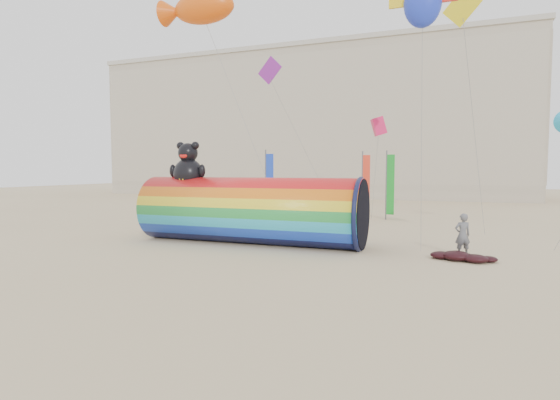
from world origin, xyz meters
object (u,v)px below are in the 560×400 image
(windsock_assembly, at_px, (250,209))
(kite_handler, at_px, (463,235))
(hotel_building, at_px, (307,126))
(fabric_bundle, at_px, (462,257))

(windsock_assembly, distance_m, kite_handler, 10.15)
(windsock_assembly, height_order, kite_handler, windsock_assembly)
(hotel_building, height_order, windsock_assembly, hotel_building)
(kite_handler, xyz_separation_m, fabric_bundle, (-0.04, -1.03, -0.77))
(kite_handler, relative_size, fabric_bundle, 0.72)
(windsock_assembly, bearing_deg, fabric_bundle, -5.24)
(kite_handler, height_order, fabric_bundle, kite_handler)
(hotel_building, distance_m, fabric_bundle, 49.04)
(hotel_building, relative_size, windsock_assembly, 5.20)
(hotel_building, height_order, kite_handler, hotel_building)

